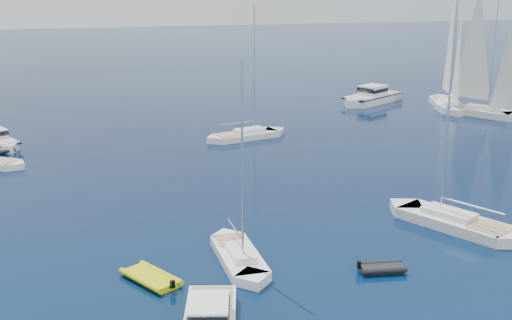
# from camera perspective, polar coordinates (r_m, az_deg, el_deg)

# --- Properties ---
(motor_cruiser_distant) EXTENTS (11.93, 9.29, 3.10)m
(motor_cruiser_distant) POSITION_cam_1_polar(r_m,az_deg,el_deg) (94.62, 9.83, 4.85)
(motor_cruiser_distant) COLOR silver
(motor_cruiser_distant) RESTS_ON ground
(sailboat_fore) EXTENTS (2.62, 9.17, 13.38)m
(sailboat_fore) POSITION_cam_1_polar(r_m,az_deg,el_deg) (42.44, -1.45, -8.70)
(sailboat_fore) COLOR white
(sailboat_fore) RESTS_ON ground
(sailboat_mid_r) EXTENTS (8.22, 11.61, 17.03)m
(sailboat_mid_r) POSITION_cam_1_polar(r_m,az_deg,el_deg) (49.92, 16.56, -5.53)
(sailboat_mid_r) COLOR silver
(sailboat_mid_r) RESTS_ON ground
(sailboat_centre) EXTENTS (10.49, 5.33, 14.93)m
(sailboat_centre) POSITION_cam_1_polar(r_m,az_deg,el_deg) (73.07, -0.83, 1.86)
(sailboat_centre) COLOR white
(sailboat_centre) RESTS_ON ground
(sailboat_sails_r) EXTENTS (9.99, 12.30, 18.67)m
(sailboat_sails_r) POSITION_cam_1_polar(r_m,az_deg,el_deg) (89.86, 18.45, 3.69)
(sailboat_sails_r) COLOR silver
(sailboat_sails_r) RESTS_ON ground
(sailboat_sails_far) EXTENTS (6.73, 12.91, 18.38)m
(sailboat_sails_far) POSITION_cam_1_polar(r_m,az_deg,el_deg) (93.35, 16.06, 4.31)
(sailboat_sails_far) COLOR white
(sailboat_sails_far) RESTS_ON ground
(tender_yellow) EXTENTS (4.03, 4.69, 0.95)m
(tender_yellow) POSITION_cam_1_polar(r_m,az_deg,el_deg) (40.44, -8.98, -10.20)
(tender_yellow) COLOR #CED00C
(tender_yellow) RESTS_ON ground
(tender_grey_near) EXTENTS (3.07, 1.99, 0.95)m
(tender_grey_near) POSITION_cam_1_polar(r_m,az_deg,el_deg) (41.88, 10.70, -9.34)
(tender_grey_near) COLOR black
(tender_grey_near) RESTS_ON ground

